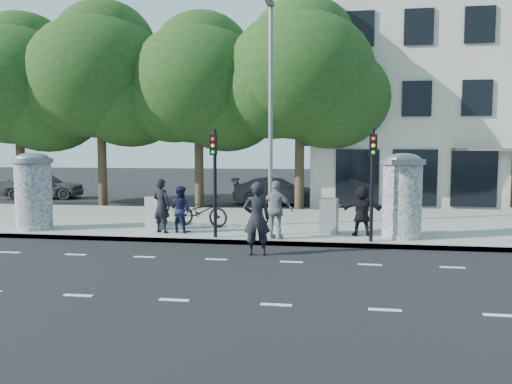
% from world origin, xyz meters
% --- Properties ---
extents(ground, '(120.00, 120.00, 0.00)m').
position_xyz_m(ground, '(0.00, 0.00, 0.00)').
color(ground, black).
rests_on(ground, ground).
extents(sidewalk, '(40.00, 8.00, 0.15)m').
position_xyz_m(sidewalk, '(0.00, 7.50, 0.07)').
color(sidewalk, gray).
rests_on(sidewalk, ground).
extents(curb, '(40.00, 0.10, 0.16)m').
position_xyz_m(curb, '(0.00, 3.55, 0.07)').
color(curb, slate).
rests_on(curb, ground).
extents(lane_dash_near, '(32.00, 0.12, 0.01)m').
position_xyz_m(lane_dash_near, '(0.00, -2.20, 0.00)').
color(lane_dash_near, silver).
rests_on(lane_dash_near, ground).
extents(lane_dash_far, '(32.00, 0.12, 0.01)m').
position_xyz_m(lane_dash_far, '(0.00, 1.40, 0.00)').
color(lane_dash_far, silver).
rests_on(lane_dash_far, ground).
extents(ad_column_left, '(1.36, 1.36, 2.65)m').
position_xyz_m(ad_column_left, '(-7.20, 4.50, 1.54)').
color(ad_column_left, beige).
rests_on(ad_column_left, sidewalk).
extents(ad_column_right, '(1.36, 1.36, 2.65)m').
position_xyz_m(ad_column_right, '(5.20, 4.70, 1.54)').
color(ad_column_right, beige).
rests_on(ad_column_right, sidewalk).
extents(traffic_pole_near, '(0.22, 0.31, 3.40)m').
position_xyz_m(traffic_pole_near, '(-0.60, 3.79, 2.23)').
color(traffic_pole_near, black).
rests_on(traffic_pole_near, sidewalk).
extents(traffic_pole_far, '(0.22, 0.31, 3.40)m').
position_xyz_m(traffic_pole_far, '(4.20, 3.79, 2.23)').
color(traffic_pole_far, black).
rests_on(traffic_pole_far, sidewalk).
extents(street_lamp, '(0.25, 0.93, 8.00)m').
position_xyz_m(street_lamp, '(0.80, 6.63, 4.79)').
color(street_lamp, slate).
rests_on(street_lamp, sidewalk).
extents(tree_far_left, '(7.20, 7.20, 9.26)m').
position_xyz_m(tree_far_left, '(-13.00, 12.50, 6.19)').
color(tree_far_left, '#38281C').
rests_on(tree_far_left, ground).
extents(tree_mid_left, '(7.20, 7.20, 9.57)m').
position_xyz_m(tree_mid_left, '(-8.50, 12.50, 6.50)').
color(tree_mid_left, '#38281C').
rests_on(tree_mid_left, ground).
extents(tree_near_left, '(6.80, 6.80, 8.97)m').
position_xyz_m(tree_near_left, '(-3.50, 12.70, 6.06)').
color(tree_near_left, '#38281C').
rests_on(tree_near_left, ground).
extents(tree_center, '(7.00, 7.00, 9.30)m').
position_xyz_m(tree_center, '(1.50, 12.30, 6.31)').
color(tree_center, '#38281C').
rests_on(tree_center, ground).
extents(building, '(20.30, 15.85, 12.00)m').
position_xyz_m(building, '(12.00, 19.99, 5.99)').
color(building, beige).
rests_on(building, ground).
extents(ped_b, '(0.77, 0.64, 1.81)m').
position_xyz_m(ped_b, '(-2.56, 4.42, 1.05)').
color(ped_b, black).
rests_on(ped_b, sidewalk).
extents(ped_c, '(0.91, 0.81, 1.55)m').
position_xyz_m(ped_c, '(-1.96, 4.59, 0.93)').
color(ped_c, '#181D3D').
rests_on(ped_c, sidewalk).
extents(ped_e, '(1.16, 0.81, 1.81)m').
position_xyz_m(ped_e, '(1.33, 3.85, 1.05)').
color(ped_e, gray).
rests_on(ped_e, sidewalk).
extents(ped_f, '(1.52, 0.55, 1.63)m').
position_xyz_m(ped_f, '(3.99, 4.88, 0.97)').
color(ped_f, black).
rests_on(ped_f, sidewalk).
extents(man_road, '(0.83, 0.63, 2.04)m').
position_xyz_m(man_road, '(0.98, 2.13, 1.02)').
color(man_road, black).
rests_on(man_road, ground).
extents(bicycle, '(1.20, 2.20, 1.10)m').
position_xyz_m(bicycle, '(-1.62, 5.96, 0.70)').
color(bicycle, black).
rests_on(bicycle, sidewalk).
extents(cabinet_left, '(0.63, 0.53, 1.14)m').
position_xyz_m(cabinet_left, '(-3.04, 5.05, 0.72)').
color(cabinet_left, gray).
rests_on(cabinet_left, sidewalk).
extents(cabinet_right, '(0.63, 0.51, 1.17)m').
position_xyz_m(cabinet_right, '(2.94, 5.05, 0.73)').
color(cabinet_right, gray).
rests_on(cabinet_right, sidewalk).
extents(car_left, '(2.81, 4.94, 1.58)m').
position_xyz_m(car_left, '(-13.77, 15.60, 0.79)').
color(car_left, '#494C50').
rests_on(car_left, ground).
extents(car_right, '(2.54, 5.04, 1.40)m').
position_xyz_m(car_right, '(0.20, 14.82, 0.70)').
color(car_right, slate).
rests_on(car_right, ground).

